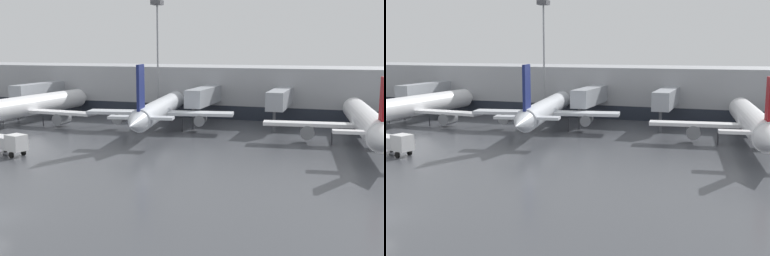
# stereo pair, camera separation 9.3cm
# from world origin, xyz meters

# --- Properties ---
(terminal_building) EXTENTS (160.00, 29.12, 9.00)m
(terminal_building) POSITION_xyz_m (-0.06, 61.82, 4.50)
(terminal_building) COLOR #9EA0A5
(terminal_building) RESTS_ON ground_plane
(parked_jet_2) EXTENTS (25.94, 37.19, 9.85)m
(parked_jet_2) POSITION_xyz_m (-25.86, 38.08, 2.91)
(parked_jet_2) COLOR white
(parked_jet_2) RESTS_ON ground_plane
(parked_jet_3) EXTENTS (22.40, 33.61, 10.38)m
(parked_jet_3) POSITION_xyz_m (-2.39, 39.04, 3.29)
(parked_jet_3) COLOR silver
(parked_jet_3) RESTS_ON ground_plane
(parked_jet_4) EXTENTS (26.16, 34.39, 9.45)m
(parked_jet_4) POSITION_xyz_m (26.89, 37.45, 3.13)
(parked_jet_4) COLOR white
(parked_jet_4) RESTS_ON ground_plane
(service_truck_0) EXTENTS (5.78, 3.16, 2.58)m
(service_truck_0) POSITION_xyz_m (-12.95, 18.03, 1.48)
(service_truck_0) COLOR silver
(service_truck_0) RESTS_ON ground_plane
(apron_light_mast_0) EXTENTS (1.80, 1.80, 20.60)m
(apron_light_mast_0) POSITION_xyz_m (-7.97, 51.95, 16.00)
(apron_light_mast_0) COLOR gray
(apron_light_mast_0) RESTS_ON ground_plane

